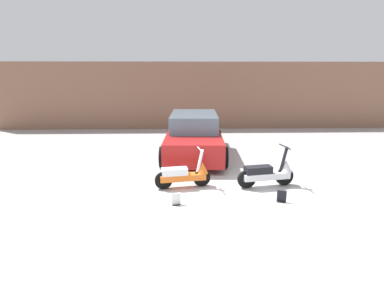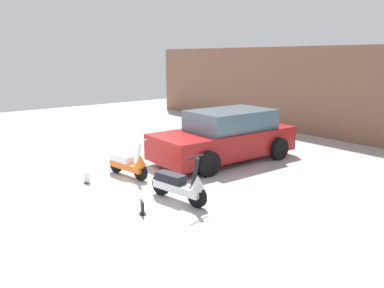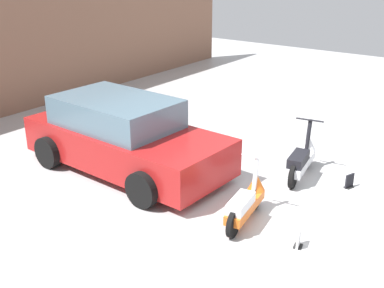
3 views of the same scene
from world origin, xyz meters
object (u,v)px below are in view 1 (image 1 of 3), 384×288
Objects in this scene: placard_near_right_scooter at (282,197)px; scooter_front_right at (269,172)px; scooter_front_left at (185,174)px; car_rear_left at (194,136)px; placard_near_left_scooter at (176,200)px.

scooter_front_right is at bearing 92.77° from placard_near_right_scooter.
scooter_front_left is 5.22× the size of placard_near_right_scooter.
scooter_front_right is at bearing -9.34° from scooter_front_left.
scooter_front_left is 2.93m from car_rear_left.
placard_near_left_scooter is (-0.52, -3.88, -0.55)m from car_rear_left.
scooter_front_left is 2.28m from placard_near_right_scooter.
car_rear_left is at bearing 114.92° from placard_near_right_scooter.
placard_near_right_scooter is (2.29, 0.07, 0.00)m from placard_near_left_scooter.
scooter_front_left is at bearing 78.19° from placard_near_left_scooter.
scooter_front_left reaches higher than placard_near_left_scooter.
scooter_front_left is 5.22× the size of placard_near_left_scooter.
scooter_front_left is at bearing 156.31° from placard_near_right_scooter.
placard_near_left_scooter is (-2.24, -0.99, -0.24)m from scooter_front_right.
placard_near_left_scooter is 1.00× the size of placard_near_right_scooter.
placard_near_right_scooter is at bearing -33.13° from scooter_front_left.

